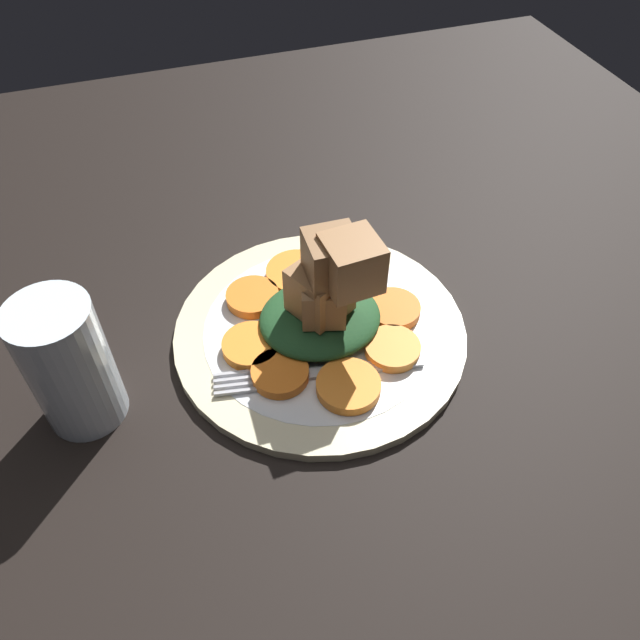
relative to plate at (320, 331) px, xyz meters
The scene contains 13 objects.
table_slab 1.52cm from the plate, ahead, with size 120.00×120.00×2.00cm, color black.
plate is the anchor object (origin of this frame).
carrot_slice_0 7.57cm from the plate, 133.17° to the left, with size 5.17×5.17×0.99cm, color orange.
carrot_slice_1 6.91cm from the plate, behind, with size 5.34×5.34×0.99cm, color orange.
carrot_slice_2 6.93cm from the plate, 139.40° to the right, with size 5.10×5.10×0.99cm, color orange.
carrot_slice_3 7.74cm from the plate, 91.40° to the right, with size 5.62×5.62×0.99cm, color orange.
carrot_slice_4 7.33cm from the plate, 43.54° to the right, with size 5.07×5.07×0.99cm, color #F99439.
carrot_slice_5 7.36cm from the plate, ahead, with size 5.18×5.18×0.99cm, color orange.
carrot_slice_6 7.79cm from the plate, 45.78° to the left, with size 6.50×6.50×0.99cm, color orange.
carrot_slice_7 7.40cm from the plate, 92.78° to the left, with size 6.28×6.28×0.99cm, color orange.
center_pile 4.92cm from the plate, 49.45° to the right, with size 11.39×10.26×11.58cm.
fork 5.76cm from the plate, 113.76° to the right, with size 18.59×5.01×0.40cm.
water_glass 22.39cm from the plate, behind, with size 6.66×6.66×12.28cm.
Camera 1 is at (-12.60, -37.36, 46.79)cm, focal length 35.00 mm.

